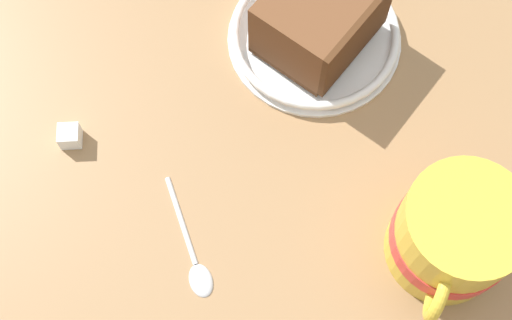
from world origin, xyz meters
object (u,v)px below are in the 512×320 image
object	(u,v)px
small_plate	(315,36)
tea_mug	(454,236)
cake_slice	(320,18)
teaspoon	(195,261)
sugar_cube	(70,136)

from	to	relation	value
small_plate	tea_mug	xyz separation A→B (cm)	(19.07, 13.81, 3.97)
cake_slice	tea_mug	bearing A→B (deg)	35.61
small_plate	cake_slice	xyz separation A→B (cm)	(0.13, 0.24, 3.35)
teaspoon	tea_mug	bearing A→B (deg)	102.77
cake_slice	tea_mug	xyz separation A→B (cm)	(18.94, 13.56, 0.62)
cake_slice	teaspoon	bearing A→B (deg)	-16.84
tea_mug	sugar_cube	xyz separation A→B (cm)	(-4.54, -34.25, -3.82)
small_plate	cake_slice	distance (cm)	3.36
tea_mug	teaspoon	size ratio (longest dim) A/B	1.18
cake_slice	teaspoon	world-z (taller)	cake_slice
small_plate	tea_mug	bearing A→B (deg)	35.90
cake_slice	teaspoon	distance (cm)	24.99
teaspoon	cake_slice	bearing A→B (deg)	163.16
small_plate	teaspoon	bearing A→B (deg)	-16.21
tea_mug	small_plate	bearing A→B (deg)	-144.10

